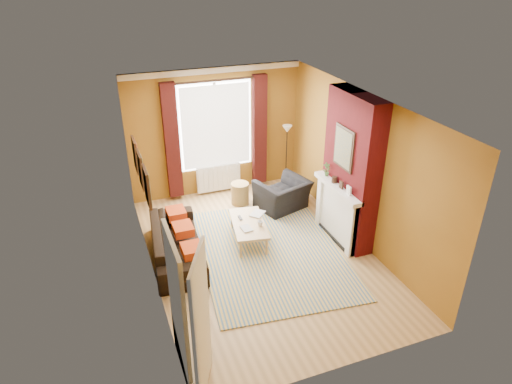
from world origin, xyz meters
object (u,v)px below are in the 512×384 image
at_px(wicker_stool, 240,193).
at_px(armchair, 282,195).
at_px(coffee_table, 249,225).
at_px(sofa, 177,242).
at_px(floor_lamp, 287,139).

bearing_deg(wicker_stool, armchair, -34.17).
bearing_deg(coffee_table, sofa, -168.58).
bearing_deg(armchair, floor_lamp, -134.93).
bearing_deg(sofa, coffee_table, -82.53).
relative_size(armchair, coffee_table, 0.79).
distance_m(sofa, wicker_stool, 2.25).
height_order(sofa, armchair, armchair).
relative_size(sofa, armchair, 2.11).
bearing_deg(sofa, wicker_stool, -42.93).
bearing_deg(wicker_stool, floor_lamp, 19.54).
xyz_separation_m(wicker_stool, floor_lamp, (1.28, 0.45, 0.92)).
relative_size(armchair, floor_lamp, 0.67).
bearing_deg(floor_lamp, armchair, -117.65).
height_order(sofa, wicker_stool, sofa).
height_order(armchair, floor_lamp, floor_lamp).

